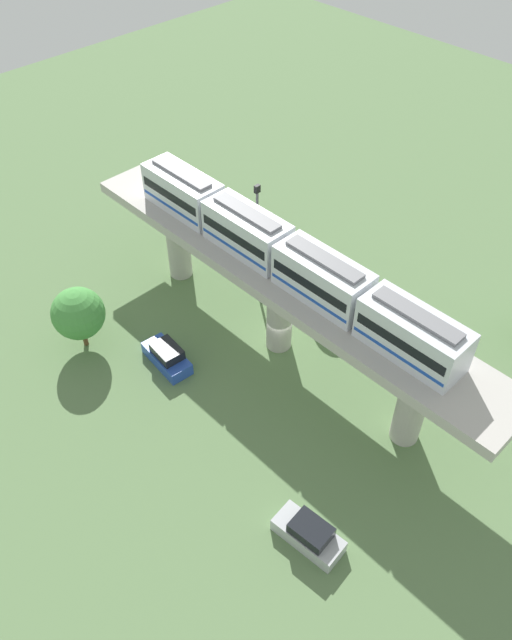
# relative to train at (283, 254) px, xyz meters

# --- Properties ---
(ground_plane) EXTENTS (120.00, 120.00, 0.00)m
(ground_plane) POSITION_rel_train_xyz_m (0.00, -0.11, -8.75)
(ground_plane) COLOR #5B7A4C
(viaduct) EXTENTS (5.20, 35.80, 7.21)m
(viaduct) POSITION_rel_train_xyz_m (0.00, -0.11, -3.08)
(viaduct) COLOR #B7B2AA
(viaduct) RESTS_ON ground
(train) EXTENTS (2.64, 27.45, 3.24)m
(train) POSITION_rel_train_xyz_m (0.00, 0.00, 0.00)
(train) COLOR silver
(train) RESTS_ON viaduct
(parked_car_silver) EXTENTS (2.19, 4.35, 1.76)m
(parked_car_silver) POSITION_rel_train_xyz_m (10.00, 12.11, -8.00)
(parked_car_silver) COLOR #B2B5BA
(parked_car_silver) RESTS_ON ground
(parked_car_blue) EXTENTS (2.18, 4.35, 1.76)m
(parked_car_blue) POSITION_rel_train_xyz_m (7.26, -4.43, -8.00)
(parked_car_blue) COLOR #284CB7
(parked_car_blue) RESTS_ON ground
(tree_near_viaduct) EXTENTS (3.90, 3.90, 5.18)m
(tree_near_viaduct) POSITION_rel_train_xyz_m (10.50, -10.28, -5.53)
(tree_near_viaduct) COLOR brown
(tree_near_viaduct) RESTS_ON ground
(tree_far_corner) EXTENTS (2.86, 2.86, 4.50)m
(tree_far_corner) POSITION_rel_train_xyz_m (-5.58, -0.70, -5.70)
(tree_far_corner) COLOR brown
(tree_far_corner) RESTS_ON ground
(signal_post) EXTENTS (0.44, 0.28, 9.81)m
(signal_post) POSITION_rel_train_xyz_m (-3.40, -5.96, -3.32)
(signal_post) COLOR #4C4C51
(signal_post) RESTS_ON ground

